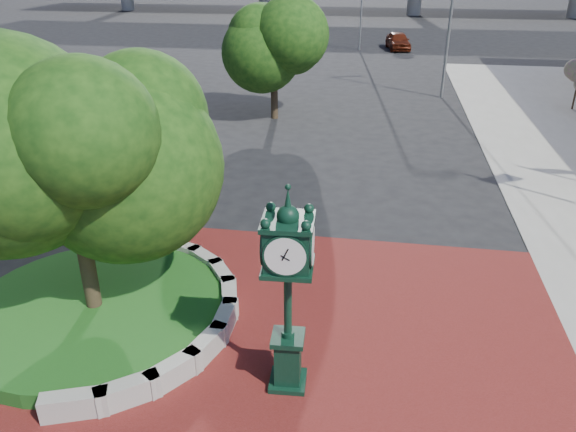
# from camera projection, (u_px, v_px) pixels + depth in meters

# --- Properties ---
(ground) EXTENTS (200.00, 200.00, 0.00)m
(ground) POSITION_uv_depth(u_px,v_px,m) (302.00, 339.00, 12.80)
(ground) COLOR black
(ground) RESTS_ON ground
(plaza) EXTENTS (12.00, 12.00, 0.04)m
(plaza) POSITION_uv_depth(u_px,v_px,m) (295.00, 368.00, 11.90)
(plaza) COLOR maroon
(plaza) RESTS_ON ground
(planter_wall) EXTENTS (2.96, 6.77, 0.54)m
(planter_wall) POSITION_uv_depth(u_px,v_px,m) (187.00, 318.00, 13.08)
(planter_wall) COLOR #9E9B93
(planter_wall) RESTS_ON ground
(grass_bed) EXTENTS (6.10, 6.10, 0.40)m
(grass_bed) POSITION_uv_depth(u_px,v_px,m) (96.00, 311.00, 13.44)
(grass_bed) COLOR #154C19
(grass_bed) RESTS_ON ground
(tree_planter) EXTENTS (5.20, 5.20, 6.33)m
(tree_planter) POSITION_uv_depth(u_px,v_px,m) (71.00, 174.00, 11.92)
(tree_planter) COLOR #38281C
(tree_planter) RESTS_ON ground
(tree_street) EXTENTS (4.40, 4.40, 5.45)m
(tree_street) POSITION_uv_depth(u_px,v_px,m) (274.00, 55.00, 28.00)
(tree_street) COLOR #38281C
(tree_street) RESTS_ON ground
(post_clock) EXTENTS (0.96, 0.96, 4.35)m
(post_clock) POSITION_uv_depth(u_px,v_px,m) (288.00, 285.00, 10.45)
(post_clock) COLOR black
(post_clock) RESTS_ON ground
(parked_car) EXTENTS (2.42, 4.56, 1.48)m
(parked_car) POSITION_uv_depth(u_px,v_px,m) (398.00, 41.00, 48.90)
(parked_car) COLOR #541A0C
(parked_car) RESTS_ON ground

